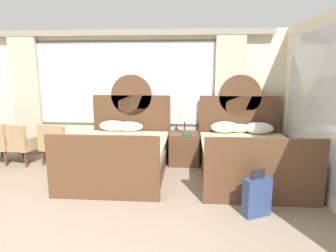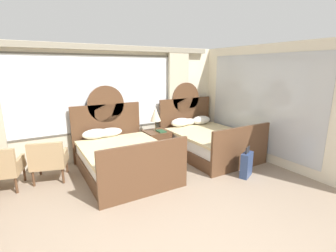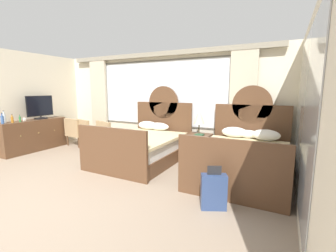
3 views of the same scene
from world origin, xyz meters
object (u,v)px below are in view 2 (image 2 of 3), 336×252
bed_near_window (123,157)px  nightstand_between_beds (157,143)px  bed_near_mirror (207,140)px  book_on_nightstand (161,131)px  armchair_by_window_centre (1,168)px  armchair_by_window_left (49,159)px  suitcase_on_floor (246,165)px  table_lamp_on_nightstand (156,114)px

bed_near_window → nightstand_between_beds: size_ratio=3.51×
bed_near_mirror → book_on_nightstand: size_ratio=8.45×
armchair_by_window_centre → armchair_by_window_left: bearing=0.0°
bed_near_mirror → suitcase_on_floor: 1.45m
bed_near_window → bed_near_mirror: bearing=0.3°
bed_near_mirror → bed_near_window: bearing=-179.7°
table_lamp_on_nightstand → armchair_by_window_left: table_lamp_on_nightstand is taller
armchair_by_window_centre → nightstand_between_beds: bearing=4.4°
bed_near_mirror → armchair_by_window_left: bed_near_mirror is taller
suitcase_on_floor → nightstand_between_beds: bearing=115.4°
bed_near_mirror → armchair_by_window_centre: size_ratio=2.64×
armchair_by_window_left → nightstand_between_beds: bearing=5.7°
nightstand_between_beds → book_on_nightstand: book_on_nightstand is taller
nightstand_between_beds → armchair_by_window_left: armchair_by_window_left is taller
bed_near_window → nightstand_between_beds: 1.30m
bed_near_window → suitcase_on_floor: 2.56m
nightstand_between_beds → suitcase_on_floor: 2.29m
nightstand_between_beds → armchair_by_window_left: (-2.50, -0.25, 0.13)m
bed_near_window → table_lamp_on_nightstand: 1.50m
book_on_nightstand → bed_near_mirror: bearing=-25.5°
book_on_nightstand → armchair_by_window_centre: bearing=-177.7°
table_lamp_on_nightstand → book_on_nightstand: size_ratio=2.33×
bed_near_window → bed_near_mirror: size_ratio=1.00×
armchair_by_window_centre → suitcase_on_floor: armchair_by_window_centre is taller
table_lamp_on_nightstand → armchair_by_window_left: 2.59m
table_lamp_on_nightstand → armchair_by_window_left: (-2.50, -0.30, -0.60)m
book_on_nightstand → armchair_by_window_left: (-2.57, -0.13, -0.20)m
suitcase_on_floor → bed_near_window: bearing=146.0°
book_on_nightstand → suitcase_on_floor: book_on_nightstand is taller
armchair_by_window_centre → book_on_nightstand: bearing=2.3°
armchair_by_window_centre → bed_near_window: bearing=-10.2°
book_on_nightstand → suitcase_on_floor: bearing=-64.9°
bed_near_mirror → nightstand_between_beds: bearing=151.1°
nightstand_between_beds → book_on_nightstand: (0.07, -0.12, 0.33)m
table_lamp_on_nightstand → armchair_by_window_centre: (-3.28, -0.30, -0.60)m
nightstand_between_beds → table_lamp_on_nightstand: (0.01, 0.05, 0.73)m
nightstand_between_beds → table_lamp_on_nightstand: bearing=83.2°
book_on_nightstand → armchair_by_window_centre: size_ratio=0.31×
bed_near_mirror → book_on_nightstand: bearing=154.5°
bed_near_mirror → book_on_nightstand: bed_near_mirror is taller
nightstand_between_beds → table_lamp_on_nightstand: table_lamp_on_nightstand is taller
nightstand_between_beds → table_lamp_on_nightstand: size_ratio=1.04×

